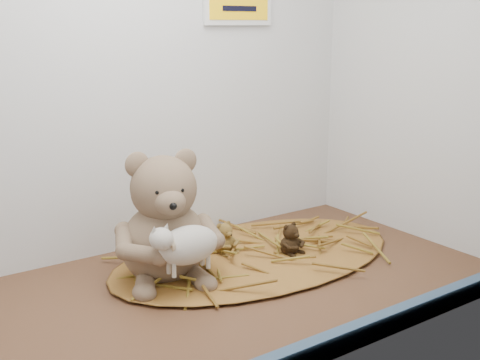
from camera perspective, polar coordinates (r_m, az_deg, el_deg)
alcove_shell at (r=109.37cm, az=-7.25°, el=12.60°), size 120.40×60.20×90.40cm
front_rail at (r=90.75cm, az=5.31°, el=-16.49°), size 119.28×2.20×3.60cm
straw_bed at (r=129.81cm, az=1.61°, el=-7.09°), size 66.78×38.78×1.29cm
main_teddy at (r=116.36cm, az=-7.24°, el=-3.42°), size 25.87×26.66×25.67cm
toy_lamb at (r=109.71cm, az=-4.94°, el=-6.17°), size 15.45×9.43×9.98cm
mini_teddy_tan at (r=128.63cm, az=-1.51°, el=-5.35°), size 6.18×6.45×6.89cm
mini_teddy_brown at (r=128.49cm, az=4.77°, el=-5.44°), size 6.48×6.73×6.82cm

